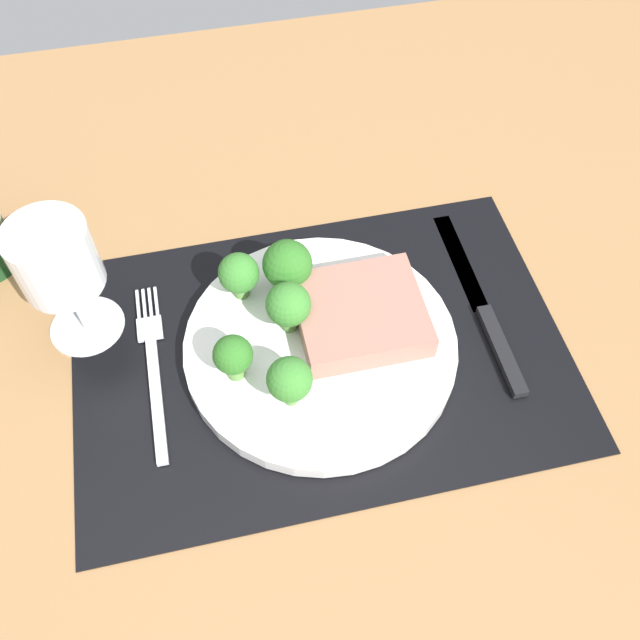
# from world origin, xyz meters

# --- Properties ---
(ground_plane) EXTENTS (1.40, 1.10, 0.03)m
(ground_plane) POSITION_xyz_m (0.00, 0.00, -0.01)
(ground_plane) COLOR #996D42
(placemat) EXTENTS (0.46, 0.32, 0.00)m
(placemat) POSITION_xyz_m (0.00, 0.00, 0.00)
(placemat) COLOR black
(placemat) RESTS_ON ground_plane
(plate) EXTENTS (0.26, 0.26, 0.02)m
(plate) POSITION_xyz_m (0.00, 0.00, 0.01)
(plate) COLOR white
(plate) RESTS_ON placemat
(steak) EXTENTS (0.12, 0.10, 0.03)m
(steak) POSITION_xyz_m (0.04, 0.01, 0.03)
(steak) COLOR #9E6B5B
(steak) RESTS_ON plate
(broccoli_near_steak) EXTENTS (0.04, 0.04, 0.05)m
(broccoli_near_steak) POSITION_xyz_m (-0.06, 0.07, 0.05)
(broccoli_near_steak) COLOR #5B8942
(broccoli_near_steak) RESTS_ON plate
(broccoli_near_fork) EXTENTS (0.04, 0.04, 0.06)m
(broccoli_near_fork) POSITION_xyz_m (-0.04, -0.05, 0.05)
(broccoli_near_fork) COLOR #5B8942
(broccoli_near_fork) RESTS_ON plate
(broccoli_front_edge) EXTENTS (0.04, 0.04, 0.05)m
(broccoli_front_edge) POSITION_xyz_m (-0.08, -0.02, 0.05)
(broccoli_front_edge) COLOR #5B8942
(broccoli_front_edge) RESTS_ON plate
(broccoli_back_left) EXTENTS (0.04, 0.04, 0.06)m
(broccoli_back_left) POSITION_xyz_m (-0.02, 0.02, 0.05)
(broccoli_back_left) COLOR #5B8942
(broccoli_back_left) RESTS_ON plate
(broccoli_center) EXTENTS (0.05, 0.05, 0.06)m
(broccoli_center) POSITION_xyz_m (-0.02, 0.07, 0.05)
(broccoli_center) COLOR #6B994C
(broccoli_center) RESTS_ON plate
(fork) EXTENTS (0.02, 0.19, 0.01)m
(fork) POSITION_xyz_m (-0.16, 0.01, 0.01)
(fork) COLOR silver
(fork) RESTS_ON placemat
(knife) EXTENTS (0.02, 0.23, 0.01)m
(knife) POSITION_xyz_m (0.17, 0.01, 0.01)
(knife) COLOR black
(knife) RESTS_ON placemat
(wine_glass) EXTENTS (0.07, 0.07, 0.14)m
(wine_glass) POSITION_xyz_m (-0.22, 0.08, 0.10)
(wine_glass) COLOR silver
(wine_glass) RESTS_ON ground_plane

